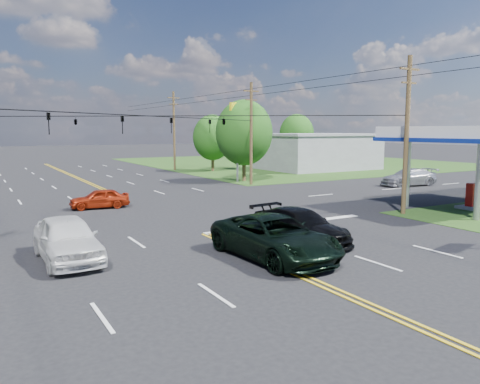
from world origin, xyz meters
TOP-DOWN VIEW (x-y plane):
  - ground at (0.00, 12.00)m, footprint 280.00×280.00m
  - grass_ne at (35.00, 44.00)m, footprint 46.00×48.00m
  - stop_bar at (5.00, 4.00)m, footprint 10.00×0.50m
  - retail_ne at (30.00, 32.00)m, footprint 14.00×10.00m
  - pole_se at (13.00, 3.00)m, footprint 1.60×0.28m
  - pole_ne at (13.00, 21.00)m, footprint 1.60×0.28m
  - pole_right_far at (13.00, 40.00)m, footprint 1.60×0.28m
  - span_wire_signals at (0.00, 12.00)m, footprint 26.00×18.00m
  - power_lines at (0.00, 10.00)m, footprint 26.04×100.00m
  - tree_right_a at (14.00, 24.00)m, footprint 5.70×5.70m
  - tree_right_b at (16.50, 36.00)m, footprint 4.94×4.94m
  - tree_far_r at (34.00, 42.00)m, footprint 5.32×5.32m
  - pickup_dkgreen at (0.50, -1.38)m, footprint 3.15×6.31m
  - suv_black at (3.00, 0.23)m, footprint 2.75×5.54m
  - pickup_white at (-6.75, 2.42)m, footprint 2.17×5.22m
  - sedan_red at (-2.65, 14.48)m, footprint 3.94×1.94m
  - sedan_far at (25.22, 13.00)m, footprint 5.75×2.95m
  - polesign_ne at (13.00, 23.58)m, footprint 2.09×1.04m

SIDE VIEW (x-z plane):
  - ground at x=0.00m, z-range 0.00..0.00m
  - grass_ne at x=35.00m, z-range -0.01..0.01m
  - stop_bar at x=5.00m, z-range -0.01..0.01m
  - sedan_red at x=-2.65m, z-range 0.00..1.29m
  - suv_black at x=3.00m, z-range 0.00..1.55m
  - sedan_far at x=25.22m, z-range 0.00..1.60m
  - pickup_dkgreen at x=0.50m, z-range 0.00..1.72m
  - pickup_white at x=-6.75m, z-range 0.00..1.77m
  - retail_ne at x=30.00m, z-range 0.00..4.40m
  - tree_right_b at x=16.50m, z-range 0.68..7.76m
  - tree_far_r at x=34.00m, z-range 0.73..8.36m
  - tree_right_a at x=14.00m, z-range 0.78..8.96m
  - pole_se at x=13.00m, z-range 0.17..9.67m
  - pole_ne at x=13.00m, z-range 0.17..9.67m
  - pole_right_far at x=13.00m, z-range 0.17..10.17m
  - span_wire_signals at x=0.00m, z-range 5.43..6.56m
  - polesign_ne at x=13.00m, z-range 2.15..9.98m
  - power_lines at x=0.00m, z-range 8.28..8.92m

